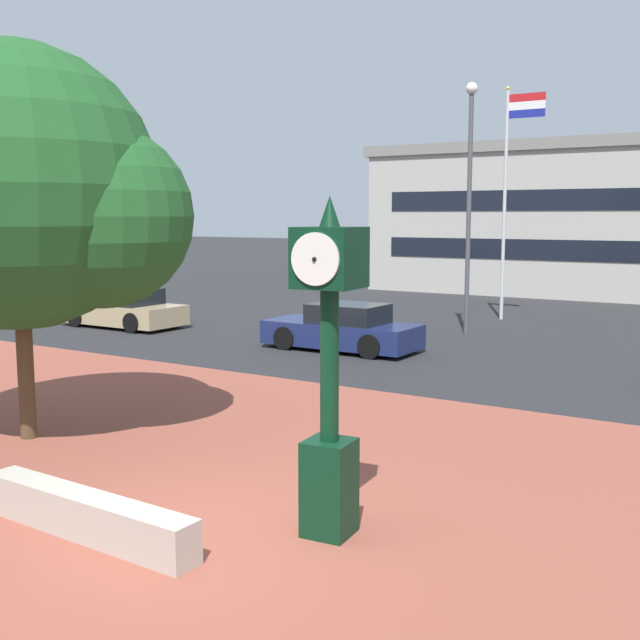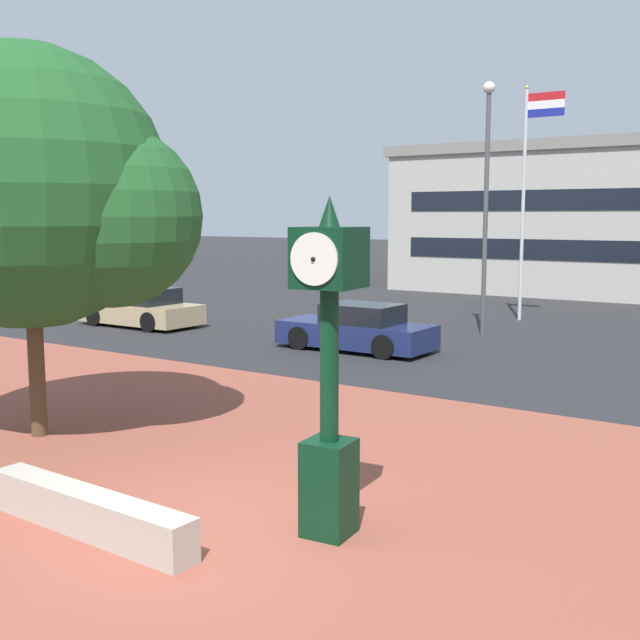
{
  "view_description": "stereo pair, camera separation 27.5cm",
  "coord_description": "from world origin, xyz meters",
  "px_view_note": "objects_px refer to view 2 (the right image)",
  "views": [
    {
      "loc": [
        5.81,
        -6.33,
        3.64
      ],
      "look_at": [
        1.19,
        1.02,
        2.48
      ],
      "focal_mm": 43.99,
      "sensor_mm": 36.0,
      "label": 1
    },
    {
      "loc": [
        6.04,
        -6.18,
        3.64
      ],
      "look_at": [
        1.19,
        1.02,
        2.48
      ],
      "focal_mm": 43.99,
      "sensor_mm": 36.0,
      "label": 2
    }
  ],
  "objects_px": {
    "street_clock": "(329,367)",
    "car_street_far": "(357,329)",
    "car_street_distant": "(142,309)",
    "street_lamp_post": "(486,185)",
    "plaza_tree": "(46,194)",
    "flagpole_primary": "(527,187)"
  },
  "relations": [
    {
      "from": "street_clock",
      "to": "car_street_distant",
      "type": "bearing_deg",
      "value": 137.97
    },
    {
      "from": "street_clock",
      "to": "street_lamp_post",
      "type": "xyz_separation_m",
      "value": [
        -4.48,
        15.42,
        2.6
      ]
    },
    {
      "from": "plaza_tree",
      "to": "street_lamp_post",
      "type": "xyz_separation_m",
      "value": [
        1.55,
        14.55,
        0.58
      ]
    },
    {
      "from": "street_lamp_post",
      "to": "flagpole_primary",
      "type": "bearing_deg",
      "value": 92.0
    },
    {
      "from": "car_street_distant",
      "to": "flagpole_primary",
      "type": "distance_m",
      "value": 13.73
    },
    {
      "from": "car_street_far",
      "to": "street_lamp_post",
      "type": "bearing_deg",
      "value": -20.9
    },
    {
      "from": "street_clock",
      "to": "car_street_far",
      "type": "bearing_deg",
      "value": 114.49
    },
    {
      "from": "car_street_distant",
      "to": "street_lamp_post",
      "type": "distance_m",
      "value": 11.8
    },
    {
      "from": "street_clock",
      "to": "street_lamp_post",
      "type": "distance_m",
      "value": 16.27
    },
    {
      "from": "street_clock",
      "to": "plaza_tree",
      "type": "height_order",
      "value": "plaza_tree"
    },
    {
      "from": "car_street_distant",
      "to": "street_lamp_post",
      "type": "xyz_separation_m",
      "value": [
        10.15,
        4.51,
        3.99
      ]
    },
    {
      "from": "car_street_far",
      "to": "street_lamp_post",
      "type": "relative_size",
      "value": 0.56
    },
    {
      "from": "car_street_distant",
      "to": "street_lamp_post",
      "type": "height_order",
      "value": "street_lamp_post"
    },
    {
      "from": "car_street_distant",
      "to": "flagpole_primary",
      "type": "bearing_deg",
      "value": -49.58
    },
    {
      "from": "street_clock",
      "to": "flagpole_primary",
      "type": "bearing_deg",
      "value": 98.08
    },
    {
      "from": "street_clock",
      "to": "plaza_tree",
      "type": "bearing_deg",
      "value": 166.46
    },
    {
      "from": "street_clock",
      "to": "car_street_distant",
      "type": "distance_m",
      "value": 18.3
    },
    {
      "from": "plaza_tree",
      "to": "car_street_distant",
      "type": "height_order",
      "value": "plaza_tree"
    },
    {
      "from": "flagpole_primary",
      "to": "car_street_distant",
      "type": "bearing_deg",
      "value": -139.72
    },
    {
      "from": "plaza_tree",
      "to": "flagpole_primary",
      "type": "height_order",
      "value": "flagpole_primary"
    },
    {
      "from": "street_clock",
      "to": "car_street_far",
      "type": "height_order",
      "value": "street_clock"
    },
    {
      "from": "street_clock",
      "to": "street_lamp_post",
      "type": "height_order",
      "value": "street_lamp_post"
    }
  ]
}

